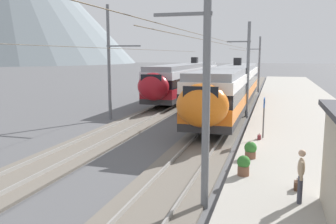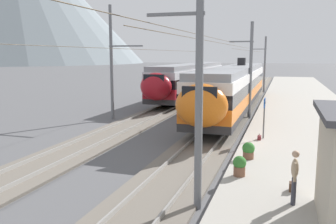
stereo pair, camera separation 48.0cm
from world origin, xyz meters
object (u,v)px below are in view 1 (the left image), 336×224
at_px(catenary_mast_east, 258,63).
at_px(passenger_walking, 301,173).
at_px(train_far_track, 187,78).
at_px(catenary_mast_mid, 247,68).
at_px(potted_plant_by_shelter, 251,149).
at_px(potted_plant_platform_edge, 244,164).
at_px(platform_sign, 264,109).
at_px(handbag_beside_passenger, 297,186).
at_px(handbag_near_sign, 259,137).
at_px(catenary_mast_far_side, 111,62).
at_px(catenary_mast_west, 203,80).
at_px(train_near_platform, 232,86).

xyz_separation_m(catenary_mast_east, passenger_walking, (-36.38, -2.97, -2.49)).
bearing_deg(train_far_track, catenary_mast_mid, -146.46).
bearing_deg(catenary_mast_mid, potted_plant_by_shelter, -174.37).
bearing_deg(train_far_track, potted_plant_by_shelter, -159.73).
bearing_deg(potted_plant_platform_edge, catenary_mast_east, 1.81).
distance_m(catenary_mast_east, platform_sign, 27.74).
bearing_deg(handbag_beside_passenger, handbag_near_sign, 12.06).
bearing_deg(passenger_walking, train_far_track, 20.48).
bearing_deg(handbag_beside_passenger, passenger_walking, -179.12).
xyz_separation_m(train_far_track, handbag_beside_passenger, (-26.48, -10.28, -1.77)).
xyz_separation_m(catenary_mast_mid, handbag_near_sign, (-8.20, -1.41, -3.39)).
xyz_separation_m(train_far_track, catenary_mast_east, (8.81, -7.33, 1.51)).
distance_m(platform_sign, handbag_near_sign, 1.58).
distance_m(catenary_mast_mid, passenger_walking, 16.97).
bearing_deg(catenary_mast_far_side, catenary_mast_west, -144.89).
bearing_deg(catenary_mast_mid, train_near_platform, 26.48).
height_order(train_far_track, potted_plant_by_shelter, train_far_track).
xyz_separation_m(catenary_mast_east, potted_plant_by_shelter, (-31.88, -1.19, -3.03)).
relative_size(train_near_platform, train_far_track, 1.11).
distance_m(catenary_mast_mid, catenary_mast_east, 19.87).
height_order(platform_sign, potted_plant_by_shelter, platform_sign).
height_order(passenger_walking, potted_plant_by_shelter, passenger_walking).
height_order(train_near_platform, catenary_mast_mid, catenary_mast_mid).
bearing_deg(catenary_mast_east, passenger_walking, -175.34).
relative_size(catenary_mast_west, handbag_near_sign, 107.90).
bearing_deg(potted_plant_by_shelter, handbag_beside_passenger, -152.63).
height_order(train_far_track, catenary_mast_far_side, catenary_mast_far_side).
xyz_separation_m(catenary_mast_far_side, platform_sign, (-4.25, -11.13, -2.39)).
distance_m(handbag_beside_passenger, potted_plant_platform_edge, 2.13).
relative_size(passenger_walking, potted_plant_by_shelter, 2.27).
distance_m(train_far_track, catenary_mast_far_side, 14.89).
xyz_separation_m(train_far_track, potted_plant_by_shelter, (-23.08, -8.52, -1.53)).
relative_size(catenary_mast_far_side, potted_plant_by_shelter, 51.29).
bearing_deg(catenary_mast_east, train_far_track, 140.21).
height_order(catenary_mast_west, potted_plant_by_shelter, catenary_mast_west).
bearing_deg(train_far_track, handbag_near_sign, -155.60).
bearing_deg(potted_plant_platform_edge, passenger_walking, -138.03).
bearing_deg(passenger_walking, platform_sign, 8.95).
xyz_separation_m(train_near_platform, passenger_walking, (-19.32, -4.36, -0.99)).
height_order(potted_plant_platform_edge, potted_plant_by_shelter, potted_plant_platform_edge).
height_order(train_far_track, handbag_beside_passenger, train_far_track).
xyz_separation_m(catenary_mast_east, handbag_beside_passenger, (-35.29, -2.95, -3.28)).
xyz_separation_m(train_near_platform, potted_plant_by_shelter, (-14.82, -2.58, -1.53)).
xyz_separation_m(train_near_platform, handbag_near_sign, (-11.01, -2.81, -1.81)).
distance_m(handbag_beside_passenger, potted_plant_by_shelter, 3.84).
height_order(catenary_mast_west, handbag_near_sign, catenary_mast_west).
bearing_deg(catenary_mast_west, potted_plant_by_shelter, -13.04).
height_order(catenary_mast_west, catenary_mast_far_side, catenary_mast_far_side).
xyz_separation_m(catenary_mast_west, catenary_mast_mid, (17.10, 0.01, -0.25)).
relative_size(train_near_platform, handbag_beside_passenger, 64.03).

